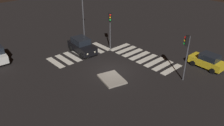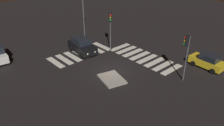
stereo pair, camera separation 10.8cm
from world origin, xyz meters
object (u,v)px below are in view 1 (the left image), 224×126
at_px(traffic_island, 112,79).
at_px(street_lamp, 82,2).
at_px(car_yellow, 207,61).
at_px(traffic_light_south, 187,47).
at_px(traffic_light_east, 110,22).
at_px(car_black, 82,46).

xyz_separation_m(traffic_island, street_lamp, (11.46, -5.00, 4.91)).
xyz_separation_m(traffic_island, car_yellow, (-5.07, -9.40, 0.71)).
distance_m(traffic_island, car_yellow, 10.71).
height_order(car_yellow, traffic_light_south, traffic_light_south).
height_order(car_yellow, traffic_light_east, traffic_light_east).
height_order(traffic_island, car_black, car_black).
distance_m(car_yellow, traffic_light_east, 12.00).
height_order(car_black, car_yellow, car_black).
distance_m(traffic_island, car_black, 7.47).
bearing_deg(traffic_light_south, car_yellow, -129.14).
relative_size(traffic_light_east, street_lamp, 0.64).
bearing_deg(traffic_light_south, traffic_light_east, -32.55).
xyz_separation_m(car_black, car_yellow, (-12.32, -7.81, -0.12)).
bearing_deg(car_yellow, traffic_light_east, 24.45).
relative_size(car_yellow, street_lamp, 0.52).
bearing_deg(car_black, traffic_light_east, 70.43).
bearing_deg(street_lamp, traffic_light_south, -179.50).
height_order(traffic_light_south, traffic_light_east, traffic_light_east).
xyz_separation_m(car_black, street_lamp, (4.20, -3.41, 4.08)).
relative_size(traffic_island, traffic_light_south, 0.68).
bearing_deg(traffic_light_east, car_black, -75.31).
relative_size(traffic_island, car_yellow, 0.84).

